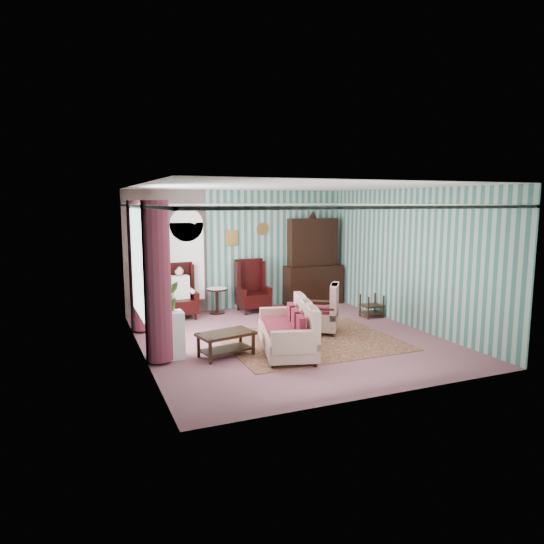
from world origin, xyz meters
name	(u,v)px	position (x,y,z in m)	size (l,w,h in m)	color
floor	(290,339)	(0.00, 0.00, 0.00)	(6.00, 6.00, 0.00)	#824B53
room_shell	(256,235)	(-0.62, 0.18, 2.01)	(5.53, 6.02, 2.91)	#37645B
bookcase	(187,267)	(-1.35, 2.84, 1.12)	(0.80, 0.28, 2.24)	silver
dresser_hutch	(313,259)	(1.90, 2.72, 1.18)	(1.50, 0.56, 2.36)	black
wingback_left	(180,291)	(-1.60, 2.45, 0.62)	(0.76, 0.80, 1.25)	black
wingback_right	(253,286)	(0.15, 2.45, 0.62)	(0.76, 0.80, 1.25)	black
seated_woman	(180,293)	(-1.60, 2.45, 0.59)	(0.44, 0.40, 1.18)	silver
round_side_table	(217,301)	(-0.70, 2.60, 0.30)	(0.50, 0.50, 0.60)	black
nest_table	(372,306)	(2.47, 0.90, 0.27)	(0.45, 0.38, 0.54)	black
plant_stand	(167,336)	(-2.40, -0.30, 0.40)	(0.55, 0.35, 0.80)	white
rug	(311,341)	(0.30, -0.30, 0.01)	(3.20, 2.60, 0.01)	#481820
sofa	(287,321)	(-0.40, -0.74, 0.56)	(1.85, 1.11, 1.12)	#BEAC93
floral_armchair	(319,308)	(0.73, 0.20, 0.50)	(0.82, 0.81, 1.00)	beige
coffee_table	(226,344)	(-1.45, -0.55, 0.21)	(0.94, 0.54, 0.42)	black
potted_plant_a	(163,300)	(-2.45, -0.36, 1.03)	(0.42, 0.36, 0.46)	#19511E
potted_plant_b	(171,296)	(-2.28, -0.19, 1.05)	(0.28, 0.22, 0.50)	#275A1C
potted_plant_c	(162,301)	(-2.46, -0.29, 1.00)	(0.23, 0.23, 0.40)	#1F5219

